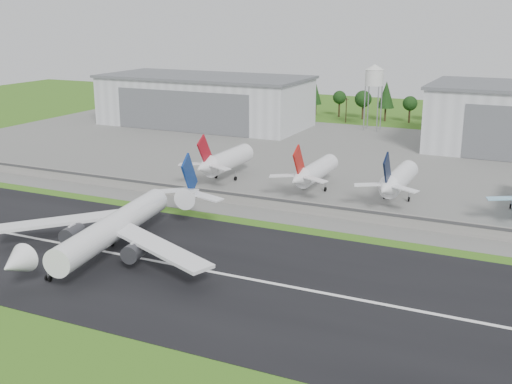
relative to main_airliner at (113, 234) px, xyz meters
The scene contains 14 objects.
ground 18.34m from the main_airliner, 32.78° to the right, with size 600.00×600.00×0.00m, color #2C5B15.
runway 15.63m from the main_airliner, ahead, with size 320.00×60.00×0.10m, color black.
runway_centerline 15.62m from the main_airliner, ahead, with size 220.00×1.00×0.02m, color white.
apron 111.53m from the main_airliner, 82.34° to the left, with size 320.00×150.00×0.10m, color slate.
blast_fence 47.89m from the main_airliner, 71.88° to the left, with size 240.00×0.61×3.50m.
hangar_west 168.59m from the main_airliner, 112.75° to the left, with size 97.00×44.00×23.20m.
water_tower 176.80m from the main_airliner, 86.78° to the left, with size 8.40×8.40×29.40m.
utility_poles 191.07m from the main_airliner, 85.54° to the left, with size 230.00×3.00×12.00m, color black, non-canonical shape.
treeline 206.03m from the main_airliner, 85.86° to the left, with size 320.00×16.00×22.00m, color black, non-canonical shape.
main_airliner is the anchor object (origin of this frame).
ground_vehicle 8.75m from the main_airliner, 159.81° to the right, with size 2.34×5.07×1.41m, color yellow.
parked_jet_red_a 67.55m from the main_airliner, 97.06° to the left, with size 7.36×31.29×16.91m.
parked_jet_red_b 70.37m from the main_airliner, 72.13° to the left, with size 7.36×31.29×16.50m.
parked_jet_navy 81.46m from the main_airliner, 55.34° to the left, with size 7.36×31.29×16.70m.
Camera 1 is at (69.64, -96.51, 51.36)m, focal length 45.00 mm.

